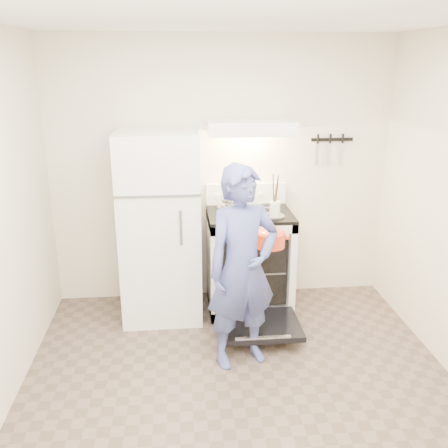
% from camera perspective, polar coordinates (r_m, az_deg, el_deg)
% --- Properties ---
extents(floor, '(3.60, 3.60, 0.00)m').
position_cam_1_polar(floor, '(3.64, 2.41, -20.25)').
color(floor, brown).
rests_on(floor, ground).
extents(back_wall, '(3.20, 0.02, 2.50)m').
position_cam_1_polar(back_wall, '(4.75, -0.31, 5.91)').
color(back_wall, beige).
rests_on(back_wall, ground).
extents(refrigerator, '(0.70, 0.70, 1.70)m').
position_cam_1_polar(refrigerator, '(4.50, -7.27, -0.22)').
color(refrigerator, silver).
rests_on(refrigerator, floor).
extents(stove_body, '(0.76, 0.65, 0.92)m').
position_cam_1_polar(stove_body, '(4.70, 2.86, -4.34)').
color(stove_body, silver).
rests_on(stove_body, floor).
extents(cooktop, '(0.76, 0.65, 0.03)m').
position_cam_1_polar(cooktop, '(4.54, 2.95, 1.20)').
color(cooktop, black).
rests_on(cooktop, stove_body).
extents(backsplash, '(0.76, 0.07, 0.20)m').
position_cam_1_polar(backsplash, '(4.78, 2.49, 3.51)').
color(backsplash, silver).
rests_on(backsplash, cooktop).
extents(oven_door, '(0.70, 0.54, 0.04)m').
position_cam_1_polar(oven_door, '(4.32, 3.92, -11.47)').
color(oven_door, black).
rests_on(oven_door, floor).
extents(oven_rack, '(0.60, 0.52, 0.01)m').
position_cam_1_polar(oven_rack, '(4.71, 2.86, -4.57)').
color(oven_rack, slate).
rests_on(oven_rack, stove_body).
extents(range_hood, '(0.76, 0.50, 0.12)m').
position_cam_1_polar(range_hood, '(4.45, 2.98, 11.06)').
color(range_hood, silver).
rests_on(range_hood, back_wall).
extents(knife_strip, '(0.40, 0.02, 0.03)m').
position_cam_1_polar(knife_strip, '(4.88, 12.24, 9.42)').
color(knife_strip, black).
rests_on(knife_strip, back_wall).
extents(pizza_stone, '(0.34, 0.34, 0.02)m').
position_cam_1_polar(pizza_stone, '(4.78, 3.62, -4.05)').
color(pizza_stone, olive).
rests_on(pizza_stone, oven_rack).
extents(tea_kettle, '(0.23, 0.19, 0.28)m').
position_cam_1_polar(tea_kettle, '(4.55, 0.78, 3.24)').
color(tea_kettle, silver).
rests_on(tea_kettle, cooktop).
extents(utensil_jar, '(0.11, 0.11, 0.13)m').
position_cam_1_polar(utensil_jar, '(4.31, 5.83, 1.70)').
color(utensil_jar, silver).
rests_on(utensil_jar, cooktop).
extents(person, '(0.67, 0.55, 1.57)m').
position_cam_1_polar(person, '(3.74, 2.14, -5.07)').
color(person, navy).
rests_on(person, floor).
extents(dutch_oven, '(0.32, 0.25, 0.22)m').
position_cam_1_polar(dutch_oven, '(4.05, 5.23, -1.80)').
color(dutch_oven, red).
rests_on(dutch_oven, person).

